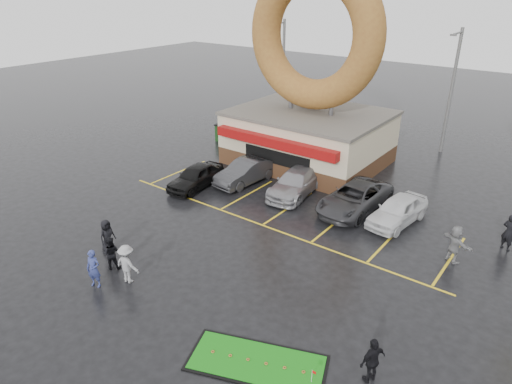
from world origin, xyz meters
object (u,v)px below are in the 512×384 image
Objects in this scene: person_blue at (94,269)px; dumpster at (228,133)px; car_dgrey at (246,172)px; car_white at (398,210)px; person_cameraman at (373,360)px; streetlight_mid at (451,89)px; car_grey at (355,198)px; donut_shop at (311,100)px; car_black at (196,176)px; car_silver at (296,183)px; streetlight_left at (283,70)px; putting_green at (257,363)px.

person_blue is 0.96× the size of dumpster.
car_dgrey is at bearing -51.68° from dumpster.
car_white is 2.56× the size of person_cameraman.
person_cameraman is at bearing -78.13° from streetlight_mid.
car_grey is at bearing -30.09° from dumpster.
person_blue reaches higher than person_cameraman.
donut_shop is 6.84m from car_dgrey.
dumpster is (-7.63, 0.18, -3.81)m from donut_shop.
car_black is (-3.28, -8.10, -3.74)m from donut_shop.
car_white reaches higher than car_black.
car_silver is 13.16m from person_blue.
donut_shop is 3.16× the size of car_black.
person_blue is at bearing -75.64° from dumpster.
person_blue is (0.48, -18.16, -3.60)m from donut_shop.
car_black is 2.47× the size of person_blue.
streetlight_mid reaches higher than person_blue.
car_silver is 2.82× the size of dumpster.
car_black is 0.78× the size of car_grey.
person_blue is 11.75m from person_cameraman.
car_white is at bearing -37.38° from streetlight_left.
car_white is (6.34, 0.15, 0.01)m from car_silver.
streetlight_mid is at bearing -144.17° from person_cameraman.
car_white is at bearing 10.26° from car_black.
person_cameraman is at bearing -9.27° from person_blue.
car_silver is at bearing -109.95° from streetlight_mid.
car_silver is 3.84m from car_grey.
car_black is 12.29m from car_white.
car_silver is at bearing -52.51° from streetlight_left.
streetlight_left is 15.74m from car_silver.
streetlight_left is 1.96× the size of car_dgrey.
person_cameraman reaches higher than car_black.
streetlight_mid is 16.37m from car_dgrey.
car_grey is 3.20× the size of person_cameraman.
streetlight_mid is (14.00, 1.00, 0.00)m from streetlight_left.
car_silver is 11.22m from dumpster.
person_cameraman is at bearing -64.89° from car_white.
dumpster is 0.35× the size of putting_green.
streetlight_left is at bearing 122.58° from putting_green.
streetlight_left is 1.75× the size of putting_green.
streetlight_mid reaches higher than car_silver.
person_cameraman is at bearing 26.46° from putting_green.
car_grey is at bearing 46.23° from person_blue.
car_black is at bearing 141.71° from putting_green.
car_dgrey is at bearing -103.69° from person_cameraman.
person_blue is (-6.52, -26.10, -3.92)m from streetlight_mid.
car_black is at bearing 89.80° from person_blue.
streetlight_left is at bearing 141.27° from car_grey.
streetlight_left reaches higher than dumpster.
car_dgrey reaches higher than dumpster.
person_blue is at bearing -73.96° from car_black.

